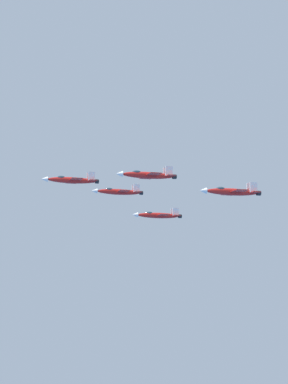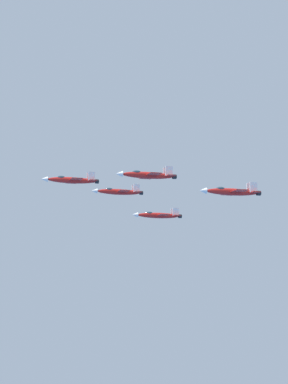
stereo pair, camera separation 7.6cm
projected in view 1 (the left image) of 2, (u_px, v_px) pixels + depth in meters
name	position (u px, v px, depth m)	size (l,w,h in m)	color
jet_lead	(72.00, 180.00, 179.29)	(14.25, 8.82, 3.00)	red
jet_left_wingman	(148.00, 175.00, 171.33)	(14.80, 9.20, 3.11)	red
jet_right_wingman	(119.00, 192.00, 196.12)	(14.19, 8.81, 2.98)	red
jet_left_outer	(232.00, 192.00, 162.65)	(14.68, 9.13, 3.09)	red
jet_right_outer	(158.00, 215.00, 212.36)	(14.93, 9.24, 3.14)	red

